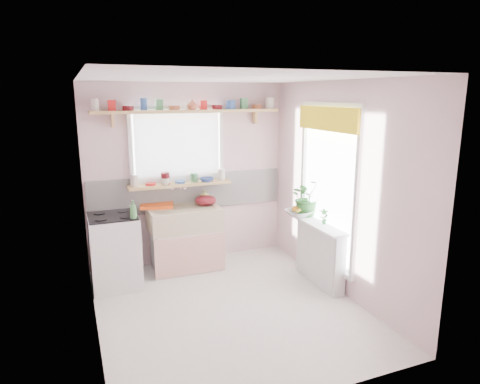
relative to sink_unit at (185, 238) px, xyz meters
name	(u,v)px	position (x,y,z in m)	size (l,w,h in m)	color
room	(253,171)	(0.81, -0.43, 0.94)	(3.20, 3.20, 3.20)	silver
sink_unit	(185,238)	(0.00, 0.00, 0.00)	(0.95, 0.65, 1.11)	white
cooker	(115,251)	(-0.95, -0.24, 0.03)	(0.58, 0.58, 0.93)	white
radiator_ledge	(320,253)	(1.45, -1.09, -0.03)	(0.22, 0.95, 0.78)	white
windowsill	(180,184)	(0.00, 0.19, 0.71)	(1.40, 0.22, 0.04)	tan
pine_shelf	(189,111)	(0.15, 0.18, 1.69)	(2.52, 0.24, 0.04)	tan
shelf_crockery	(188,106)	(0.13, 0.18, 1.76)	(2.47, 0.11, 0.12)	silver
sill_crockery	(179,179)	(-0.02, 0.19, 0.78)	(1.35, 0.11, 0.12)	silver
dish_tray	(157,205)	(-0.32, 0.21, 0.44)	(0.43, 0.32, 0.04)	#F35215
colander	(206,200)	(0.32, 0.05, 0.48)	(0.29, 0.29, 0.13)	maroon
jade_plant	(307,197)	(1.48, -0.69, 0.59)	(0.45, 0.39, 0.50)	#2A6528
fruit_bowl	(299,213)	(1.36, -0.69, 0.38)	(0.34, 0.34, 0.08)	silver
herb_pot	(324,216)	(1.48, -1.10, 0.44)	(0.10, 0.07, 0.19)	#2C6F31
soap_bottle_sink	(205,196)	(0.35, 0.21, 0.51)	(0.08, 0.08, 0.18)	#D3E465
sill_cup	(165,182)	(-0.22, 0.13, 0.77)	(0.12, 0.12, 0.09)	beige
sill_bowl	(207,180)	(0.36, 0.13, 0.76)	(0.19, 0.19, 0.06)	#2F4C9B
shelf_vase	(192,104)	(0.18, 0.12, 1.78)	(0.13, 0.13, 0.14)	#AC4F35
cooker_bottle	(133,209)	(-0.73, -0.46, 0.59)	(0.08, 0.09, 0.22)	#3F7E43
fruit	(299,208)	(1.37, -0.69, 0.45)	(0.20, 0.14, 0.10)	orange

